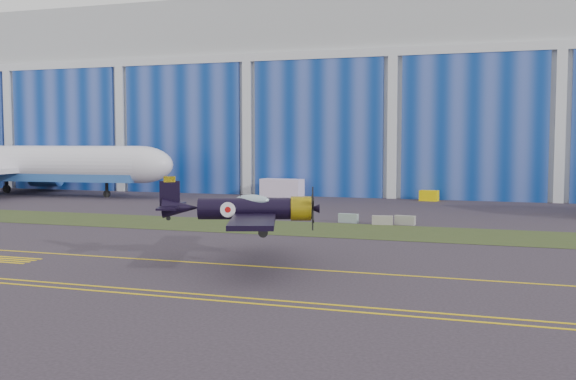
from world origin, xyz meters
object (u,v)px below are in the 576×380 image
(warbird, at_px, (246,209))
(jetliner, at_px, (3,125))
(tug, at_px, (429,196))
(shipping_container, at_px, (282,188))

(warbird, distance_m, jetliner, 69.50)
(tug, bearing_deg, warbird, -90.14)
(jetliner, xyz_separation_m, tug, (61.73, 10.21, -9.85))
(jetliner, xyz_separation_m, shipping_container, (40.73, 9.70, -9.25))
(warbird, height_order, tug, warbird)
(jetliner, bearing_deg, warbird, -41.74)
(warbird, xyz_separation_m, tug, (6.23, 51.49, -3.03))
(jetliner, distance_m, tug, 63.34)
(jetliner, distance_m, shipping_container, 42.87)
(shipping_container, distance_m, tug, 21.02)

